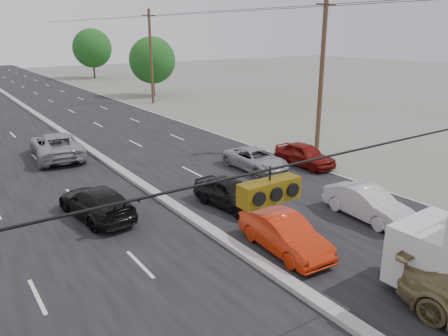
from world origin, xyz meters
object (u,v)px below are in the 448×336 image
(queue_car_e, at_px, (305,155))
(queue_car_b, at_px, (368,204))
(queue_car_a, at_px, (231,193))
(utility_pole_right_b, at_px, (321,75))
(utility_pole_right_c, at_px, (151,56))
(tree_right_far, at_px, (92,48))
(queue_car_c, at_px, (256,160))
(oncoming_near, at_px, (96,203))
(oncoming_far, at_px, (56,146))
(red_sedan, at_px, (284,234))
(tree_right_mid, at_px, (152,60))

(queue_car_e, bearing_deg, queue_car_b, -116.92)
(queue_car_b, height_order, queue_car_e, queue_car_b)
(queue_car_a, relative_size, queue_car_e, 1.00)
(utility_pole_right_b, distance_m, utility_pole_right_c, 25.00)
(tree_right_far, bearing_deg, utility_pole_right_c, -96.65)
(tree_right_far, height_order, queue_car_c, tree_right_far)
(queue_car_b, height_order, oncoming_near, queue_car_b)
(oncoming_near, height_order, oncoming_far, oncoming_far)
(queue_car_b, bearing_deg, red_sedan, -173.64)
(queue_car_a, bearing_deg, oncoming_far, 101.61)
(oncoming_near, xyz_separation_m, oncoming_far, (1.00, 10.52, 0.14))
(utility_pole_right_b, bearing_deg, utility_pole_right_c, 90.00)
(queue_car_b, bearing_deg, oncoming_far, 120.77)
(tree_right_mid, bearing_deg, queue_car_b, -102.53)
(oncoming_far, bearing_deg, queue_car_e, 145.11)
(utility_pole_right_b, bearing_deg, red_sedan, -140.67)
(queue_car_c, distance_m, queue_car_e, 3.08)
(red_sedan, distance_m, oncoming_near, 8.32)
(queue_car_c, bearing_deg, utility_pole_right_c, 76.42)
(queue_car_e, xyz_separation_m, oncoming_far, (-11.84, 10.12, 0.14))
(tree_right_mid, xyz_separation_m, tree_right_far, (1.00, 25.00, 0.62))
(queue_car_a, bearing_deg, utility_pole_right_b, 16.38)
(red_sedan, height_order, queue_car_c, red_sedan)
(queue_car_e, bearing_deg, oncoming_near, 179.38)
(queue_car_c, bearing_deg, oncoming_near, -172.62)
(red_sedan, bearing_deg, oncoming_far, 105.87)
(queue_car_b, relative_size, oncoming_far, 0.70)
(tree_right_mid, xyz_separation_m, queue_car_c, (-8.30, -30.75, -3.72))
(queue_car_a, distance_m, queue_car_e, 7.89)
(tree_right_far, bearing_deg, red_sedan, -102.83)
(tree_right_far, relative_size, queue_car_b, 1.97)
(tree_right_mid, bearing_deg, oncoming_far, -128.50)
(queue_car_b, height_order, queue_car_c, queue_car_b)
(tree_right_far, height_order, queue_car_a, tree_right_far)
(queue_car_e, bearing_deg, queue_car_c, 157.77)
(utility_pole_right_b, distance_m, queue_car_a, 12.10)
(utility_pole_right_c, bearing_deg, queue_car_e, -96.18)
(utility_pole_right_c, xyz_separation_m, queue_car_c, (-5.80, -25.75, -4.49))
(oncoming_near, bearing_deg, utility_pole_right_c, -127.13)
(tree_right_far, relative_size, oncoming_far, 1.38)
(queue_car_e, distance_m, oncoming_near, 12.85)
(utility_pole_right_c, relative_size, queue_car_e, 2.50)
(tree_right_far, xyz_separation_m, queue_car_a, (-13.80, -59.54, -4.28))
(tree_right_far, height_order, oncoming_far, tree_right_far)
(tree_right_mid, xyz_separation_m, queue_car_e, (-5.40, -31.79, -3.66))
(tree_right_mid, height_order, red_sedan, tree_right_mid)
(tree_right_far, xyz_separation_m, queue_car_c, (-9.30, -55.75, -4.34))
(tree_right_far, relative_size, queue_car_c, 1.85)
(utility_pole_right_b, height_order, queue_car_a, utility_pole_right_b)
(red_sedan, bearing_deg, utility_pole_right_c, 76.04)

